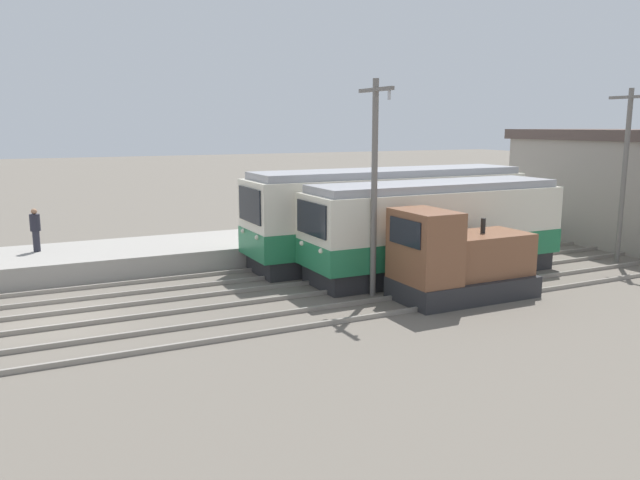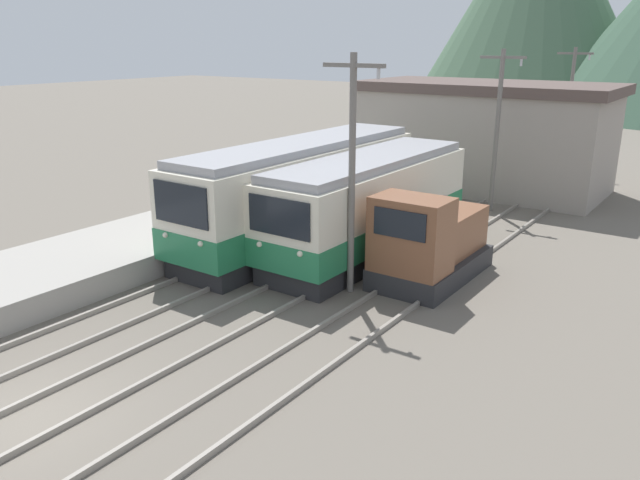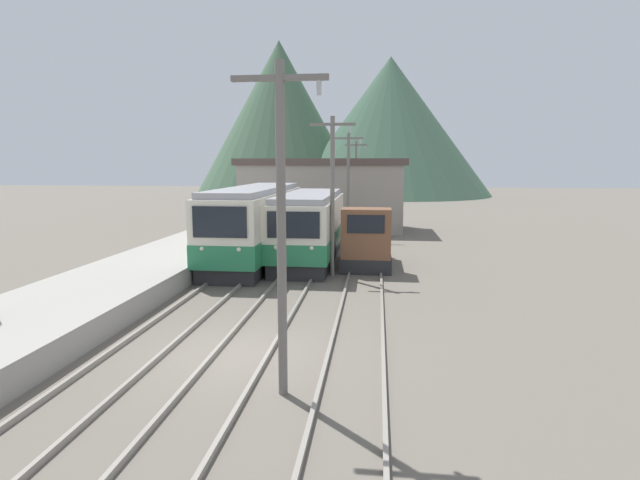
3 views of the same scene
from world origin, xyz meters
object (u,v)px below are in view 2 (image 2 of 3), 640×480
object	(u,v)px
commuter_train_left	(302,196)
commuter_train_center	(369,209)
catenary_mast_mid	(352,168)
catenary_mast_distant	(569,104)
shunting_locomotive	(429,244)
catenary_mast_far	(497,126)

from	to	relation	value
commuter_train_left	commuter_train_center	xyz separation A→B (m)	(2.80, 0.24, -0.13)
commuter_train_left	catenary_mast_mid	xyz separation A→B (m)	(4.31, -3.29, 2.08)
catenary_mast_distant	commuter_train_center	bearing A→B (deg)	-94.27
catenary_mast_mid	catenary_mast_distant	world-z (taller)	same
catenary_mast_mid	shunting_locomotive	bearing A→B (deg)	57.16
commuter_train_left	catenary_mast_far	size ratio (longest dim) A/B	1.73
catenary_mast_far	shunting_locomotive	bearing A→B (deg)	-81.11
commuter_train_left	catenary_mast_mid	distance (m)	5.80
shunting_locomotive	catenary_mast_mid	distance (m)	3.83
commuter_train_center	catenary_mast_mid	world-z (taller)	catenary_mast_mid
commuter_train_left	shunting_locomotive	size ratio (longest dim) A/B	2.61
shunting_locomotive	commuter_train_left	bearing A→B (deg)	170.47
catenary_mast_far	catenary_mast_distant	xyz separation A→B (m)	(0.00, 11.86, 0.00)
shunting_locomotive	catenary_mast_distant	bearing A→B (deg)	93.99
commuter_train_center	catenary_mast_distant	size ratio (longest dim) A/B	1.45
commuter_train_left	catenary_mast_mid	size ratio (longest dim) A/B	1.73
shunting_locomotive	catenary_mast_far	distance (m)	10.02
shunting_locomotive	catenary_mast_distant	world-z (taller)	catenary_mast_distant
catenary_mast_distant	catenary_mast_mid	bearing A→B (deg)	-90.00
shunting_locomotive	catenary_mast_far	bearing A→B (deg)	98.89
commuter_train_center	shunting_locomotive	xyz separation A→B (m)	(3.00, -1.22, -0.45)
commuter_train_center	catenary_mast_mid	size ratio (longest dim) A/B	1.45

